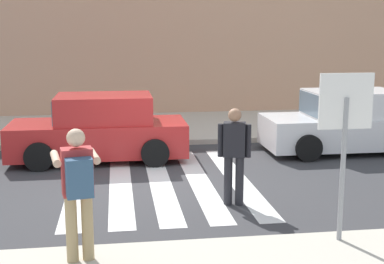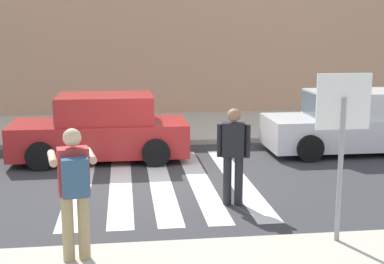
# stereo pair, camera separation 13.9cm
# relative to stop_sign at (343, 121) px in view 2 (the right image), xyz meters

# --- Properties ---
(ground_plane) EXTENTS (120.00, 120.00, 0.00)m
(ground_plane) POSITION_rel_stop_sign_xyz_m (-2.23, 3.48, -1.85)
(ground_plane) COLOR #38383A
(sidewalk_far) EXTENTS (60.00, 4.80, 0.14)m
(sidewalk_far) POSITION_rel_stop_sign_xyz_m (-2.23, 9.48, -1.78)
(sidewalk_far) COLOR beige
(sidewalk_far) RESTS_ON ground
(building_facade_far) EXTENTS (56.00, 4.00, 6.72)m
(building_facade_far) POSITION_rel_stop_sign_xyz_m (-2.23, 13.88, 1.52)
(building_facade_far) COLOR tan
(building_facade_far) RESTS_ON ground
(crosswalk_stripe_0) EXTENTS (0.44, 5.20, 0.01)m
(crosswalk_stripe_0) POSITION_rel_stop_sign_xyz_m (-3.83, 3.68, -1.84)
(crosswalk_stripe_0) COLOR silver
(crosswalk_stripe_0) RESTS_ON ground
(crosswalk_stripe_1) EXTENTS (0.44, 5.20, 0.01)m
(crosswalk_stripe_1) POSITION_rel_stop_sign_xyz_m (-3.03, 3.68, -1.84)
(crosswalk_stripe_1) COLOR silver
(crosswalk_stripe_1) RESTS_ON ground
(crosswalk_stripe_2) EXTENTS (0.44, 5.20, 0.01)m
(crosswalk_stripe_2) POSITION_rel_stop_sign_xyz_m (-2.23, 3.68, -1.84)
(crosswalk_stripe_2) COLOR silver
(crosswalk_stripe_2) RESTS_ON ground
(crosswalk_stripe_3) EXTENTS (0.44, 5.20, 0.01)m
(crosswalk_stripe_3) POSITION_rel_stop_sign_xyz_m (-1.43, 3.68, -1.84)
(crosswalk_stripe_3) COLOR silver
(crosswalk_stripe_3) RESTS_ON ground
(crosswalk_stripe_4) EXTENTS (0.44, 5.20, 0.01)m
(crosswalk_stripe_4) POSITION_rel_stop_sign_xyz_m (-0.63, 3.68, -1.84)
(crosswalk_stripe_4) COLOR silver
(crosswalk_stripe_4) RESTS_ON ground
(stop_sign) EXTENTS (0.76, 0.08, 2.35)m
(stop_sign) POSITION_rel_stop_sign_xyz_m (0.00, 0.00, 0.00)
(stop_sign) COLOR gray
(stop_sign) RESTS_ON sidewalk_near
(photographer_with_backpack) EXTENTS (0.67, 0.91, 1.72)m
(photographer_with_backpack) POSITION_rel_stop_sign_xyz_m (-3.57, -0.22, -0.68)
(photographer_with_backpack) COLOR tan
(photographer_with_backpack) RESTS_ON sidewalk_near
(pedestrian_crossing) EXTENTS (0.56, 0.33, 1.72)m
(pedestrian_crossing) POSITION_rel_stop_sign_xyz_m (-1.06, 2.10, -0.87)
(pedestrian_crossing) COLOR #232328
(pedestrian_crossing) RESTS_ON ground
(parked_car_red) EXTENTS (4.10, 1.92, 1.55)m
(parked_car_red) POSITION_rel_stop_sign_xyz_m (-3.47, 5.78, -1.12)
(parked_car_red) COLOR red
(parked_car_red) RESTS_ON ground
(parked_car_white) EXTENTS (4.10, 1.92, 1.55)m
(parked_car_white) POSITION_rel_stop_sign_xyz_m (2.67, 5.78, -1.12)
(parked_car_white) COLOR white
(parked_car_white) RESTS_ON ground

